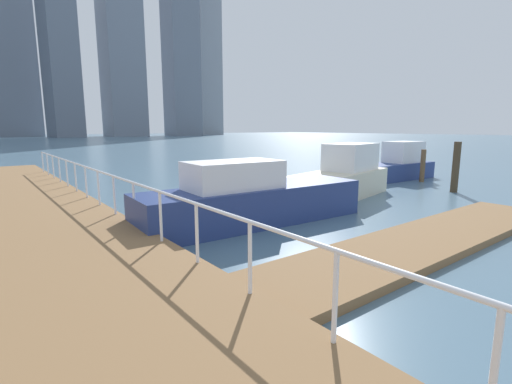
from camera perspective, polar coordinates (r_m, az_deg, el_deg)
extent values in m
plane|color=slate|center=(18.40, -17.80, 0.90)|extent=(300.00, 300.00, 0.00)
cube|color=olive|center=(9.65, 24.55, -6.90)|extent=(11.34, 2.00, 0.18)
cylinder|color=white|center=(3.57, 32.92, -22.24)|extent=(0.06, 0.06, 1.05)
cylinder|color=white|center=(4.23, 12.14, -15.66)|extent=(0.06, 0.06, 1.05)
cylinder|color=white|center=(5.26, -0.94, -10.17)|extent=(0.06, 0.06, 1.05)
cylinder|color=white|center=(6.51, -9.12, -6.34)|extent=(0.06, 0.06, 1.05)
cylinder|color=white|center=(7.86, -14.52, -3.71)|extent=(0.06, 0.06, 1.05)
cylinder|color=white|center=(9.26, -18.29, -1.84)|extent=(0.06, 0.06, 1.05)
cylinder|color=white|center=(10.71, -21.05, -0.46)|extent=(0.06, 0.06, 1.05)
cylinder|color=white|center=(12.18, -23.15, 0.58)|extent=(0.06, 0.06, 1.05)
cylinder|color=white|center=(13.67, -24.79, 1.40)|extent=(0.06, 0.06, 1.05)
cylinder|color=white|center=(15.16, -26.11, 2.06)|extent=(0.06, 0.06, 1.05)
cylinder|color=white|center=(16.67, -27.19, 2.60)|extent=(0.06, 0.06, 1.05)
cylinder|color=white|center=(18.18, -28.10, 3.05)|extent=(0.06, 0.06, 1.05)
cylinder|color=white|center=(19.69, -28.86, 3.43)|extent=(0.06, 0.06, 1.05)
cylinder|color=white|center=(21.21, -29.52, 3.75)|extent=(0.06, 0.06, 1.05)
cylinder|color=white|center=(22.74, -30.09, 4.03)|extent=(0.06, 0.06, 1.05)
cylinder|color=white|center=(7.75, -14.69, 0.07)|extent=(0.06, 30.84, 0.06)
cylinder|color=brown|center=(20.61, 24.38, 3.73)|extent=(0.24, 0.24, 1.65)
cylinder|color=#473826|center=(17.81, 28.50, 3.38)|extent=(0.29, 0.29, 2.15)
cube|color=beige|center=(14.87, 12.69, 1.09)|extent=(5.72, 2.97, 1.02)
cube|color=white|center=(15.61, 14.45, 5.31)|extent=(2.62, 1.93, 1.08)
cube|color=navy|center=(21.05, 20.57, 3.03)|extent=(5.06, 1.88, 0.88)
cube|color=white|center=(21.57, 21.83, 5.78)|extent=(2.08, 1.42, 1.12)
cube|color=navy|center=(10.66, -0.22, -1.96)|extent=(6.94, 2.13, 1.07)
cube|color=white|center=(10.14, -3.51, 2.66)|extent=(2.66, 1.56, 0.76)
cube|color=slate|center=(136.64, -34.49, 20.69)|extent=(14.14, 13.37, 64.25)
cube|color=slate|center=(119.90, -28.00, 17.28)|extent=(8.61, 10.53, 40.75)
cube|color=slate|center=(127.31, -20.22, 21.01)|extent=(11.05, 13.41, 56.92)
cube|color=slate|center=(136.19, -11.81, 27.04)|extent=(9.81, 9.88, 86.50)
cube|color=#8C939E|center=(151.16, -7.49, 25.22)|extent=(8.94, 6.55, 85.58)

